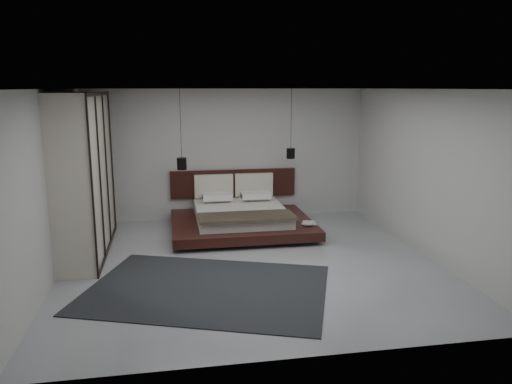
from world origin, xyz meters
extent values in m
plane|color=#95989D|center=(0.00, 0.00, 0.00)|extent=(6.00, 6.00, 0.00)
plane|color=white|center=(0.00, 0.00, 2.80)|extent=(6.00, 6.00, 0.00)
plane|color=#AEAEAC|center=(0.00, 3.00, 1.40)|extent=(6.00, 0.00, 6.00)
plane|color=#AEAEAC|center=(0.00, -3.00, 1.40)|extent=(6.00, 0.00, 6.00)
plane|color=#AEAEAC|center=(-3.00, 0.00, 1.40)|extent=(0.00, 6.00, 6.00)
plane|color=#AEAEAC|center=(3.00, 0.00, 1.40)|extent=(0.00, 6.00, 6.00)
cube|color=black|center=(-2.95, 2.45, 1.30)|extent=(0.05, 0.90, 2.60)
cube|color=black|center=(0.12, 1.75, 0.04)|extent=(2.15, 1.76, 0.08)
cube|color=black|center=(0.12, 1.75, 0.17)|extent=(2.74, 2.25, 0.18)
cube|color=silver|center=(0.12, 1.88, 0.36)|extent=(1.76, 1.95, 0.22)
cube|color=black|center=(0.12, 1.11, 0.49)|extent=(1.78, 0.68, 0.05)
cube|color=white|center=(-0.29, 2.63, 0.53)|extent=(0.61, 0.39, 0.12)
cube|color=white|center=(0.53, 2.63, 0.53)|extent=(0.61, 0.39, 0.12)
cube|color=white|center=(-0.29, 2.49, 0.59)|extent=(0.61, 0.39, 0.12)
cube|color=white|center=(0.53, 2.49, 0.59)|extent=(0.61, 0.39, 0.12)
cube|color=black|center=(0.12, 2.96, 0.77)|extent=(2.74, 0.08, 0.60)
cube|color=beige|center=(-0.32, 2.87, 0.74)|extent=(0.83, 0.10, 0.50)
cube|color=beige|center=(0.56, 2.87, 0.74)|extent=(0.83, 0.10, 0.50)
imported|color=#99724C|center=(1.24, 1.26, 0.27)|extent=(0.28, 0.34, 0.03)
imported|color=#99724C|center=(1.22, 1.23, 0.29)|extent=(0.31, 0.34, 0.02)
cylinder|color=black|center=(-1.01, 2.34, 2.12)|extent=(0.01, 0.01, 1.36)
cylinder|color=black|center=(-1.01, 2.34, 1.32)|extent=(0.19, 0.19, 0.24)
cylinder|color=#FFE0B2|center=(-1.01, 2.34, 1.22)|extent=(0.15, 0.15, 0.01)
cylinder|color=black|center=(1.24, 2.34, 2.19)|extent=(0.01, 0.01, 1.21)
cylinder|color=black|center=(1.24, 2.34, 1.48)|extent=(0.17, 0.17, 0.21)
cylinder|color=#FFE0B2|center=(1.24, 2.34, 1.39)|extent=(0.13, 0.13, 0.01)
cube|color=beige|center=(-2.70, 1.09, 1.37)|extent=(0.63, 2.75, 2.75)
cube|color=black|center=(-2.37, 1.09, 2.72)|extent=(0.03, 2.75, 0.06)
cube|color=black|center=(-2.37, 1.09, 0.03)|extent=(0.03, 2.75, 0.06)
cube|color=black|center=(-2.37, -0.28, 1.37)|extent=(0.03, 0.05, 2.75)
cube|color=black|center=(-2.37, 0.63, 1.37)|extent=(0.03, 0.05, 2.75)
cube|color=black|center=(-2.37, 1.55, 1.37)|extent=(0.03, 0.05, 2.75)
cube|color=black|center=(-2.37, 2.47, 1.37)|extent=(0.03, 0.05, 2.75)
cube|color=black|center=(-0.79, -0.97, 0.01)|extent=(3.96, 3.39, 0.01)
camera|label=1|loc=(-1.27, -7.67, 2.82)|focal=35.00mm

